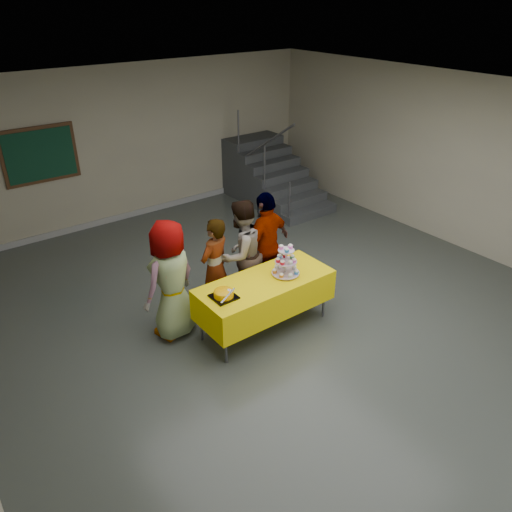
{
  "coord_description": "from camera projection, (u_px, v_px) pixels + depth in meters",
  "views": [
    {
      "loc": [
        -3.91,
        -4.18,
        4.18
      ],
      "look_at": [
        -0.4,
        0.48,
        1.05
      ],
      "focal_mm": 35.0,
      "sensor_mm": 36.0,
      "label": 1
    }
  ],
  "objects": [
    {
      "name": "schoolchild_c",
      "position": [
        241.0,
        254.0,
        7.18
      ],
      "size": [
        0.88,
        0.74,
        1.63
      ],
      "primitive_type": "imported",
      "rotation": [
        0.0,
        0.0,
        3.31
      ],
      "color": "slate",
      "rests_on": "ground"
    },
    {
      "name": "bake_table",
      "position": [
        265.0,
        294.0,
        6.71
      ],
      "size": [
        1.88,
        0.78,
        0.77
      ],
      "color": "#595960",
      "rests_on": "ground"
    },
    {
      "name": "schoolchild_d",
      "position": [
        267.0,
        246.0,
        7.36
      ],
      "size": [
        1.05,
        0.64,
        1.67
      ],
      "primitive_type": "imported",
      "rotation": [
        0.0,
        0.0,
        3.4
      ],
      "color": "slate",
      "rests_on": "ground"
    },
    {
      "name": "schoolchild_b",
      "position": [
        215.0,
        268.0,
        6.96
      ],
      "size": [
        0.63,
        0.51,
        1.49
      ],
      "primitive_type": "imported",
      "rotation": [
        0.0,
        0.0,
        3.48
      ],
      "color": "slate",
      "rests_on": "ground"
    },
    {
      "name": "schoolchild_a",
      "position": [
        171.0,
        280.0,
        6.5
      ],
      "size": [
        0.93,
        0.75,
        1.66
      ],
      "primitive_type": "imported",
      "rotation": [
        0.0,
        0.0,
        3.45
      ],
      "color": "slate",
      "rests_on": "ground"
    },
    {
      "name": "cupcake_stand",
      "position": [
        286.0,
        264.0,
        6.67
      ],
      "size": [
        0.38,
        0.38,
        0.44
      ],
      "color": "silver",
      "rests_on": "bake_table"
    },
    {
      "name": "bear_cake",
      "position": [
        224.0,
        293.0,
        6.22
      ],
      "size": [
        0.32,
        0.36,
        0.12
      ],
      "color": "black",
      "rests_on": "bake_table"
    },
    {
      "name": "room_shell",
      "position": [
        305.0,
        182.0,
        6.0
      ],
      "size": [
        10.0,
        10.04,
        3.02
      ],
      "color": "#4C514C",
      "rests_on": "ground"
    },
    {
      "name": "staircase",
      "position": [
        268.0,
        177.0,
        11.1
      ],
      "size": [
        1.3,
        2.4,
        2.04
      ],
      "color": "#424447",
      "rests_on": "ground"
    },
    {
      "name": "noticeboard",
      "position": [
        40.0,
        155.0,
        8.78
      ],
      "size": [
        1.3,
        0.05,
        1.0
      ],
      "color": "#472B16",
      "rests_on": "ground"
    }
  ]
}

